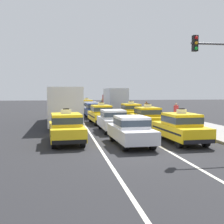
{
  "coord_description": "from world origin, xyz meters",
  "views": [
    {
      "loc": [
        -3.42,
        -13.64,
        2.91
      ],
      "look_at": [
        0.33,
        8.26,
        1.3
      ],
      "focal_mm": 45.99,
      "sensor_mm": 36.0,
      "label": 1
    }
  ],
  "objects_px": {
    "taxi_left_third": "(64,108)",
    "sedan_center_fourth": "(94,110)",
    "pedestrian_mid_block": "(176,113)",
    "sedan_center_fifth": "(90,108)",
    "box_truck_right_fourth": "(114,100)",
    "taxi_center_sixth": "(87,105)",
    "sedan_center_second": "(113,120)",
    "taxi_right_second": "(147,117)",
    "taxi_left_nearest": "(66,127)",
    "bus_left_second": "(65,104)",
    "taxi_right_nearest": "(180,127)",
    "sedan_center_nearest": "(131,130)",
    "pedestrian_trailing": "(146,108)",
    "taxi_right_fifth": "(107,104)",
    "taxi_center_third": "(101,114)",
    "taxi_right_third": "(131,112)",
    "fire_hydrant": "(184,122)"
  },
  "relations": [
    {
      "from": "taxi_left_nearest",
      "to": "taxi_left_third",
      "type": "relative_size",
      "value": 1.01
    },
    {
      "from": "taxi_left_nearest",
      "to": "bus_left_second",
      "type": "relative_size",
      "value": 0.41
    },
    {
      "from": "taxi_center_third",
      "to": "taxi_right_third",
      "type": "relative_size",
      "value": 1.01
    },
    {
      "from": "bus_left_second",
      "to": "taxi_left_third",
      "type": "height_order",
      "value": "bus_left_second"
    },
    {
      "from": "pedestrian_trailing",
      "to": "taxi_left_third",
      "type": "bearing_deg",
      "value": 157.59
    },
    {
      "from": "taxi_left_third",
      "to": "pedestrian_mid_block",
      "type": "bearing_deg",
      "value": -50.31
    },
    {
      "from": "taxi_center_third",
      "to": "taxi_right_second",
      "type": "distance_m",
      "value": 5.03
    },
    {
      "from": "bus_left_second",
      "to": "taxi_right_nearest",
      "type": "xyz_separation_m",
      "value": [
        6.38,
        -10.42,
        -0.94
      ]
    },
    {
      "from": "taxi_center_third",
      "to": "sedan_center_fourth",
      "type": "relative_size",
      "value": 1.06
    },
    {
      "from": "sedan_center_second",
      "to": "taxi_right_fifth",
      "type": "xyz_separation_m",
      "value": [
        3.2,
        23.56,
        0.03
      ]
    },
    {
      "from": "sedan_center_second",
      "to": "taxi_right_second",
      "type": "relative_size",
      "value": 0.95
    },
    {
      "from": "taxi_center_third",
      "to": "sedan_center_second",
      "type": "bearing_deg",
      "value": -87.97
    },
    {
      "from": "taxi_center_third",
      "to": "fire_hydrant",
      "type": "bearing_deg",
      "value": -40.77
    },
    {
      "from": "sedan_center_fifth",
      "to": "sedan_center_second",
      "type": "bearing_deg",
      "value": -89.43
    },
    {
      "from": "taxi_right_fifth",
      "to": "taxi_right_second",
      "type": "bearing_deg",
      "value": -90.63
    },
    {
      "from": "sedan_center_fifth",
      "to": "pedestrian_trailing",
      "type": "height_order",
      "value": "pedestrian_trailing"
    },
    {
      "from": "bus_left_second",
      "to": "taxi_right_fifth",
      "type": "distance_m",
      "value": 19.38
    },
    {
      "from": "taxi_center_sixth",
      "to": "pedestrian_trailing",
      "type": "relative_size",
      "value": 2.82
    },
    {
      "from": "taxi_right_third",
      "to": "taxi_right_fifth",
      "type": "bearing_deg",
      "value": 89.78
    },
    {
      "from": "taxi_right_fifth",
      "to": "pedestrian_trailing",
      "type": "height_order",
      "value": "taxi_right_fifth"
    },
    {
      "from": "sedan_center_fifth",
      "to": "taxi_right_nearest",
      "type": "xyz_separation_m",
      "value": [
        3.16,
        -20.7,
        0.03
      ]
    },
    {
      "from": "pedestrian_trailing",
      "to": "box_truck_right_fourth",
      "type": "bearing_deg",
      "value": 119.78
    },
    {
      "from": "sedan_center_fifth",
      "to": "taxi_right_second",
      "type": "height_order",
      "value": "taxi_right_second"
    },
    {
      "from": "taxi_center_third",
      "to": "fire_hydrant",
      "type": "height_order",
      "value": "taxi_center_third"
    },
    {
      "from": "sedan_center_second",
      "to": "taxi_right_fifth",
      "type": "bearing_deg",
      "value": 82.27
    },
    {
      "from": "taxi_left_third",
      "to": "taxi_right_third",
      "type": "relative_size",
      "value": 1.0
    },
    {
      "from": "sedan_center_nearest",
      "to": "sedan_center_fifth",
      "type": "distance_m",
      "value": 21.05
    },
    {
      "from": "sedan_center_second",
      "to": "box_truck_right_fourth",
      "type": "distance_m",
      "value": 16.48
    },
    {
      "from": "pedestrian_trailing",
      "to": "taxi_left_nearest",
      "type": "bearing_deg",
      "value": -121.07
    },
    {
      "from": "sedan_center_nearest",
      "to": "sedan_center_second",
      "type": "xyz_separation_m",
      "value": [
        -0.05,
        5.43,
        0.0
      ]
    },
    {
      "from": "taxi_left_third",
      "to": "sedan_center_fourth",
      "type": "height_order",
      "value": "taxi_left_third"
    },
    {
      "from": "sedan_center_fifth",
      "to": "taxi_center_sixth",
      "type": "bearing_deg",
      "value": 90.47
    },
    {
      "from": "sedan_center_second",
      "to": "taxi_right_second",
      "type": "bearing_deg",
      "value": 23.13
    },
    {
      "from": "sedan_center_second",
      "to": "sedan_center_fourth",
      "type": "xyz_separation_m",
      "value": [
        -0.21,
        10.71,
        0.0
      ]
    },
    {
      "from": "sedan_center_fifth",
      "to": "box_truck_right_fourth",
      "type": "xyz_separation_m",
      "value": [
        3.17,
        0.56,
        0.93
      ]
    },
    {
      "from": "taxi_left_nearest",
      "to": "bus_left_second",
      "type": "distance_m",
      "value": 9.49
    },
    {
      "from": "sedan_center_fifth",
      "to": "taxi_right_third",
      "type": "xyz_separation_m",
      "value": [
        3.29,
        -8.04,
        0.03
      ]
    },
    {
      "from": "taxi_left_nearest",
      "to": "taxi_right_nearest",
      "type": "bearing_deg",
      "value": -8.76
    },
    {
      "from": "box_truck_right_fourth",
      "to": "taxi_right_fifth",
      "type": "height_order",
      "value": "box_truck_right_fourth"
    },
    {
      "from": "bus_left_second",
      "to": "sedan_center_fifth",
      "type": "bearing_deg",
      "value": 72.63
    },
    {
      "from": "sedan_center_second",
      "to": "sedan_center_fifth",
      "type": "xyz_separation_m",
      "value": [
        -0.15,
        15.62,
        0.0
      ]
    },
    {
      "from": "sedan_center_fifth",
      "to": "pedestrian_trailing",
      "type": "distance_m",
      "value": 7.44
    },
    {
      "from": "taxi_left_nearest",
      "to": "box_truck_right_fourth",
      "type": "xyz_separation_m",
      "value": [
        6.39,
        20.27,
        0.9
      ]
    },
    {
      "from": "taxi_right_fifth",
      "to": "pedestrian_mid_block",
      "type": "relative_size",
      "value": 2.64
    },
    {
      "from": "taxi_right_fifth",
      "to": "fire_hydrant",
      "type": "distance_m",
      "value": 23.45
    },
    {
      "from": "pedestrian_trailing",
      "to": "fire_hydrant",
      "type": "bearing_deg",
      "value": -91.49
    },
    {
      "from": "sedan_center_nearest",
      "to": "taxi_right_nearest",
      "type": "height_order",
      "value": "taxi_right_nearest"
    },
    {
      "from": "bus_left_second",
      "to": "taxi_right_second",
      "type": "xyz_separation_m",
      "value": [
        6.32,
        -4.09,
        -0.94
      ]
    },
    {
      "from": "taxi_left_nearest",
      "to": "taxi_right_nearest",
      "type": "height_order",
      "value": "same"
    },
    {
      "from": "sedan_center_nearest",
      "to": "taxi_center_sixth",
      "type": "distance_m",
      "value": 26.46
    }
  ]
}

